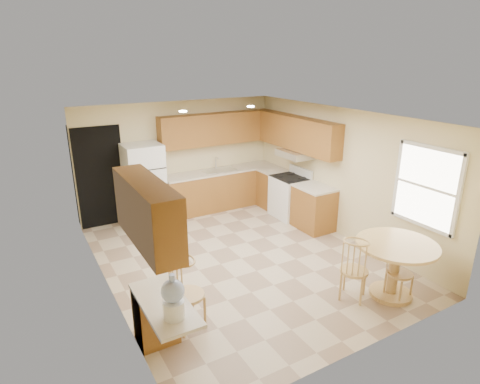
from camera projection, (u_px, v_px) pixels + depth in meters
floor at (241, 258)px, 7.12m from camera, size 5.50×5.50×0.00m
ceiling at (242, 117)px, 6.31m from camera, size 4.50×5.50×0.02m
wall_back at (180, 158)px, 8.97m from camera, size 4.50×0.02×2.50m
wall_front at (365, 261)px, 4.47m from camera, size 4.50×0.02×2.50m
wall_left at (104, 218)px, 5.65m from camera, size 0.02×5.50×2.50m
wall_right at (341, 173)px, 7.78m from camera, size 0.02×5.50×2.50m
doorway at (101, 178)px, 8.20m from camera, size 0.90×0.02×2.10m
base_cab_back at (221, 190)px, 9.40m from camera, size 2.75×0.60×0.87m
counter_back at (221, 171)px, 9.26m from camera, size 2.75×0.63×0.04m
base_cab_right_a at (273, 189)px, 9.43m from camera, size 0.60×0.59×0.87m
counter_right_a at (274, 171)px, 9.28m from camera, size 0.63×0.59×0.04m
base_cab_right_b at (314, 209)px, 8.23m from camera, size 0.60×0.80×0.87m
counter_right_b at (315, 188)px, 8.09m from camera, size 0.63×0.80×0.04m
upper_cab_back at (217, 129)px, 9.06m from camera, size 2.75×0.33×0.70m
upper_cab_right at (298, 133)px, 8.50m from camera, size 0.33×2.42×0.70m
upper_cab_left at (147, 212)px, 4.23m from camera, size 0.33×1.40×0.70m
sink at (220, 170)px, 9.24m from camera, size 0.78×0.44×0.01m
range_hood at (294, 154)px, 8.58m from camera, size 0.50×0.76×0.14m
desk_pedestal at (156, 315)px, 4.98m from camera, size 0.48×0.42×0.72m
desk_top at (165, 304)px, 4.54m from camera, size 0.50×1.20×0.04m
window at (427, 187)px, 6.18m from camera, size 0.06×1.12×1.30m
can_light_a at (183, 111)px, 7.07m from camera, size 0.14×0.14×0.02m
can_light_b at (251, 106)px, 7.73m from camera, size 0.14×0.14×0.02m
refrigerator at (144, 185)px, 8.36m from camera, size 0.76×0.74×1.72m
stove at (290, 196)px, 8.85m from camera, size 0.65×0.76×1.09m
dining_table at (395, 262)px, 5.85m from camera, size 1.16×1.16×0.86m
chair_table_a at (359, 266)px, 5.72m from camera, size 0.41×0.52×0.94m
chair_table_b at (405, 269)px, 5.75m from camera, size 0.37×0.37×0.84m
chair_desk at (190, 290)px, 5.07m from camera, size 0.44×0.57×1.00m
water_crock at (173, 298)px, 4.21m from camera, size 0.25×0.25×0.52m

